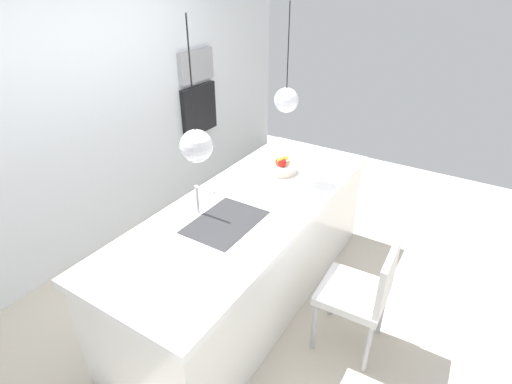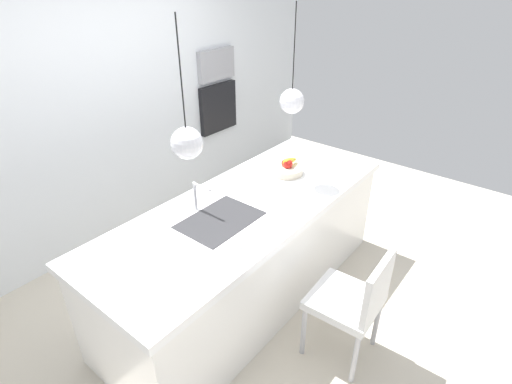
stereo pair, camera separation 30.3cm
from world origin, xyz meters
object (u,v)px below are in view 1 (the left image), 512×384
(oven, at_px, (198,109))
(chair_near, at_px, (363,291))
(fruit_bowl, at_px, (281,166))
(microwave, at_px, (195,66))

(oven, relative_size, chair_near, 0.63)
(oven, bearing_deg, fruit_bowl, -116.15)
(fruit_bowl, xyz_separation_m, chair_near, (-0.64, -1.00, -0.43))
(fruit_bowl, relative_size, chair_near, 0.32)
(chair_near, bearing_deg, oven, 61.21)
(microwave, height_order, chair_near, microwave)
(microwave, relative_size, chair_near, 0.61)
(oven, height_order, chair_near, oven)
(fruit_bowl, distance_m, chair_near, 1.26)
(microwave, height_order, oven, microwave)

